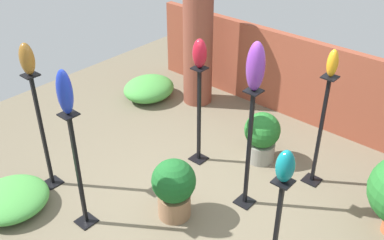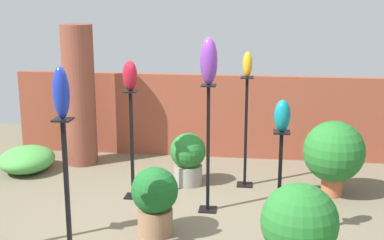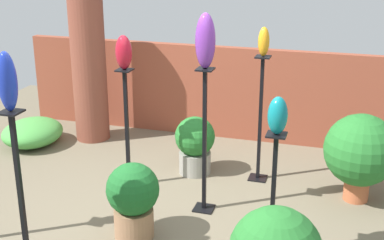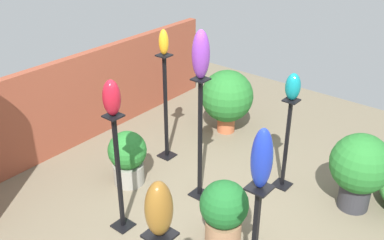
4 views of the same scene
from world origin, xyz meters
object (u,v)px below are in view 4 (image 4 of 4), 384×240
at_px(art_vase_teal, 293,87).
at_px(potted_plant_front_right, 128,156).
at_px(potted_plant_front_left, 227,97).
at_px(pedestal_violet, 200,145).
at_px(pedestal_ruby, 119,179).
at_px(pedestal_teal, 286,148).
at_px(art_vase_cobalt, 262,159).
at_px(art_vase_amber, 164,42).
at_px(art_vase_violet, 201,54).
at_px(pedestal_amber, 166,112).
at_px(art_vase_ruby, 112,98).
at_px(art_vase_bronze, 159,209).
at_px(potted_plant_mid_right, 360,167).
at_px(potted_plant_walkway_edge, 224,211).

bearing_deg(art_vase_teal, potted_plant_front_right, 127.16).
bearing_deg(potted_plant_front_left, pedestal_violet, -155.55).
relative_size(pedestal_ruby, pedestal_violet, 0.90).
relative_size(pedestal_teal, art_vase_cobalt, 2.48).
distance_m(art_vase_amber, art_vase_violet, 0.96).
relative_size(pedestal_amber, potted_plant_front_left, 1.52).
height_order(pedestal_amber, art_vase_amber, art_vase_amber).
height_order(art_vase_ruby, art_vase_cobalt, art_vase_cobalt).
bearing_deg(pedestal_ruby, art_vase_bronze, -123.44).
bearing_deg(potted_plant_mid_right, pedestal_ruby, 136.72).
distance_m(art_vase_cobalt, art_vase_amber, 2.73).
distance_m(art_vase_violet, potted_plant_front_left, 2.00).
xyz_separation_m(pedestal_teal, potted_plant_front_right, (-1.12, 1.48, -0.15)).
distance_m(pedestal_violet, potted_plant_mid_right, 1.74).
height_order(pedestal_teal, art_vase_teal, art_vase_teal).
distance_m(pedestal_ruby, art_vase_bronze, 2.13).
relative_size(pedestal_violet, art_vase_cobalt, 3.19).
relative_size(pedestal_ruby, potted_plant_front_left, 1.41).
height_order(pedestal_ruby, art_vase_teal, art_vase_teal).
relative_size(art_vase_violet, potted_plant_front_left, 0.55).
xyz_separation_m(pedestal_violet, art_vase_amber, (0.39, 0.87, 0.90)).
bearing_deg(potted_plant_mid_right, art_vase_teal, 100.01).
distance_m(art_vase_bronze, art_vase_amber, 3.19).
bearing_deg(art_vase_violet, pedestal_teal, -40.20).
xyz_separation_m(pedestal_ruby, art_vase_cobalt, (-0.18, -1.69, 1.00)).
xyz_separation_m(art_vase_amber, potted_plant_front_left, (1.08, -0.20, -1.03)).
xyz_separation_m(art_vase_teal, potted_plant_front_left, (0.69, 1.32, -0.75)).
relative_size(pedestal_amber, potted_plant_front_right, 2.09).
relative_size(pedestal_teal, potted_plant_walkway_edge, 1.58).
height_order(art_vase_teal, art_vase_bronze, art_vase_bronze).
distance_m(pedestal_violet, potted_plant_walkway_edge, 0.88).
bearing_deg(art_vase_amber, art_vase_violet, -114.35).
bearing_deg(art_vase_teal, art_vase_amber, 104.15).
height_order(pedestal_teal, potted_plant_walkway_edge, pedestal_teal).
bearing_deg(pedestal_amber, art_vase_teal, -75.85).
relative_size(pedestal_violet, art_vase_violet, 2.84).
distance_m(pedestal_teal, art_vase_ruby, 2.20).
relative_size(art_vase_violet, potted_plant_walkway_edge, 0.72).
bearing_deg(potted_plant_mid_right, pedestal_teal, 100.01).
distance_m(pedestal_teal, art_vase_amber, 1.90).
relative_size(art_vase_teal, potted_plant_mid_right, 0.34).
xyz_separation_m(art_vase_ruby, art_vase_amber, (1.34, 0.58, 0.08)).
bearing_deg(art_vase_teal, art_vase_ruby, 151.28).
distance_m(pedestal_ruby, potted_plant_walkway_edge, 1.10).
xyz_separation_m(art_vase_cobalt, art_vase_bronze, (-0.85, 0.14, 0.04)).
bearing_deg(potted_plant_front_left, potted_plant_mid_right, -104.33).
xyz_separation_m(art_vase_cobalt, potted_plant_walkway_edge, (0.65, 0.73, -1.22)).
xyz_separation_m(art_vase_ruby, potted_plant_walkway_edge, (0.47, -0.97, -1.10)).
xyz_separation_m(potted_plant_front_right, potted_plant_front_left, (1.81, -0.15, 0.18)).
bearing_deg(art_vase_amber, potted_plant_mid_right, -77.28).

